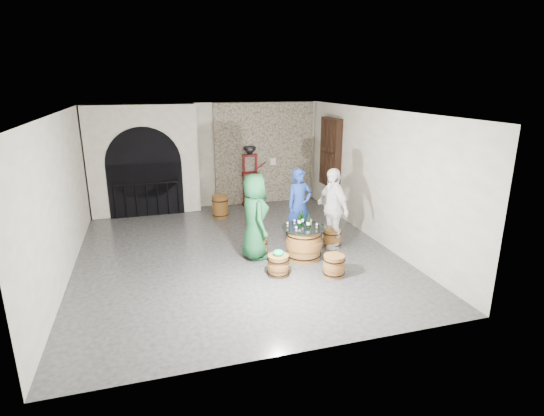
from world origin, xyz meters
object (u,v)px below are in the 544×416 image
object	(u,v)px
person_blue	(299,205)
side_barrel	(220,207)
wine_bottle_left	(300,220)
barrel_table	(304,243)
wine_bottle_center	(308,222)
corking_press	(250,172)
barrel_stool_near_left	(278,265)
barrel_stool_right	(332,238)
barrel_stool_left	(257,248)
person_green	(255,217)
barrel_stool_far	(299,233)
person_white	(332,208)
barrel_stool_near_right	(334,265)
wine_bottle_right	(302,219)

from	to	relation	value
person_blue	side_barrel	bearing A→B (deg)	115.26
wine_bottle_left	side_barrel	distance (m)	3.63
barrel_table	side_barrel	size ratio (longest dim) A/B	1.48
wine_bottle_center	corking_press	size ratio (longest dim) A/B	0.17
barrel_table	barrel_stool_near_left	world-z (taller)	barrel_table
barrel_stool_right	wine_bottle_left	world-z (taller)	wine_bottle_left
barrel_stool_left	person_green	size ratio (longest dim) A/B	0.24
barrel_stool_left	wine_bottle_center	bearing A→B (deg)	-22.59
barrel_stool_left	corking_press	world-z (taller)	corking_press
barrel_stool_far	wine_bottle_center	xyz separation A→B (m)	(-0.20, -1.07, 0.66)
barrel_stool_far	wine_bottle_left	bearing A→B (deg)	-110.50
person_green	wine_bottle_left	size ratio (longest dim) A/B	5.91
barrel_stool_right	person_blue	size ratio (longest dim) A/B	0.25
barrel_stool_near_left	wine_bottle_left	xyz separation A→B (m)	(0.73, 0.76, 0.66)
person_blue	barrel_stool_near_left	bearing A→B (deg)	-129.90
barrel_stool_far	corking_press	bearing A→B (deg)	96.30
barrel_stool_left	barrel_stool_far	size ratio (longest dim) A/B	1.00
barrel_table	person_white	size ratio (longest dim) A/B	0.50
barrel_stool_far	side_barrel	distance (m)	2.92
barrel_stool_right	barrel_stool_left	bearing A→B (deg)	-176.17
person_white	side_barrel	world-z (taller)	person_white
barrel_stool_near_right	wine_bottle_left	distance (m)	1.32
person_blue	side_barrel	size ratio (longest dim) A/B	2.78
barrel_stool_right	barrel_stool_near_left	size ratio (longest dim) A/B	1.00
person_white	wine_bottle_left	bearing A→B (deg)	-79.45
person_blue	side_barrel	xyz separation A→B (m)	(-1.57, 2.35, -0.58)
wine_bottle_right	barrel_stool_right	bearing A→B (deg)	19.04
barrel_stool_left	wine_bottle_left	distance (m)	1.14
side_barrel	barrel_stool_left	bearing A→B (deg)	-84.56
barrel_stool_right	wine_bottle_center	bearing A→B (deg)	-146.40
barrel_table	corking_press	bearing A→B (deg)	91.51
person_white	person_green	bearing A→B (deg)	-98.20
corking_press	barrel_table	bearing A→B (deg)	-86.22
barrel_stool_left	corking_press	distance (m)	4.29
wine_bottle_left	side_barrel	xyz separation A→B (m)	(-1.19, 3.38, -0.55)
person_green	barrel_stool_far	bearing A→B (deg)	-67.14
barrel_stool_far	side_barrel	world-z (taller)	side_barrel
person_green	person_white	bearing A→B (deg)	-90.05
person_blue	corking_press	xyz separation A→B (m)	(-0.42, 3.35, 0.19)
barrel_stool_near_right	wine_bottle_center	xyz separation A→B (m)	(-0.21, 0.93, 0.66)
barrel_table	person_green	bearing A→B (deg)	159.41
barrel_stool_far	wine_bottle_left	world-z (taller)	wine_bottle_left
barrel_stool_near_right	corking_press	xyz separation A→B (m)	(-0.40, 5.47, 0.87)
person_green	barrel_stool_right	bearing A→B (deg)	-89.62
barrel_stool_right	corking_press	size ratio (longest dim) A/B	0.25
person_white	corking_press	bearing A→B (deg)	-176.95
side_barrel	wine_bottle_left	bearing A→B (deg)	-70.57
person_green	wine_bottle_center	world-z (taller)	person_green
person_white	corking_press	world-z (taller)	person_white
wine_bottle_center	corking_press	bearing A→B (deg)	92.38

